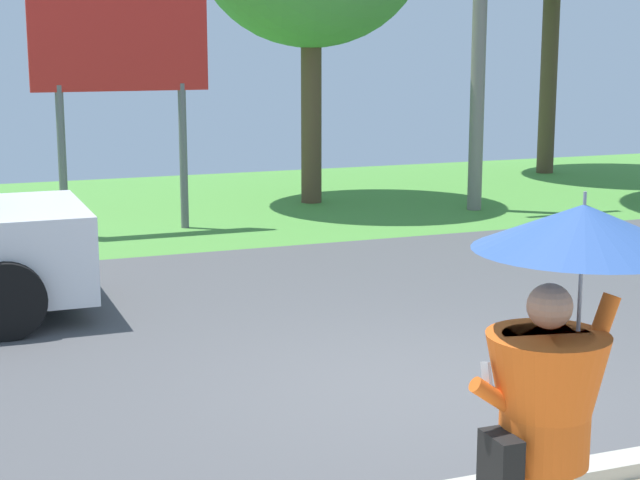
{
  "coord_description": "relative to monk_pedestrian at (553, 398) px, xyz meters",
  "views": [
    {
      "loc": [
        -3.64,
        -7.21,
        2.83
      ],
      "look_at": [
        -0.47,
        1.0,
        1.1
      ],
      "focal_mm": 57.16,
      "sensor_mm": 36.0,
      "label": 1
    }
  ],
  "objects": [
    {
      "name": "monk_pedestrian",
      "position": [
        0.0,
        0.0,
        0.0
      ],
      "size": [
        1.1,
        1.06,
        2.13
      ],
      "rotation": [
        0.0,
        0.0,
        0.16
      ],
      "color": "#E55B19",
      "rests_on": "ground_plane"
    },
    {
      "name": "ground_plane",
      "position": [
        0.9,
        6.19,
        -1.17
      ],
      "size": [
        40.0,
        22.0,
        0.2
      ],
      "color": "#4C4C4F"
    },
    {
      "name": "utility_pole",
      "position": [
        5.88,
        11.06,
        2.04
      ],
      "size": [
        1.8,
        0.24,
        6.0
      ],
      "color": "gray",
      "rests_on": "ground_plane"
    },
    {
      "name": "roadside_billboard",
      "position": [
        -0.03,
        11.15,
        1.42
      ],
      "size": [
        2.6,
        0.12,
        3.5
      ],
      "color": "slate",
      "rests_on": "ground_plane"
    }
  ]
}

